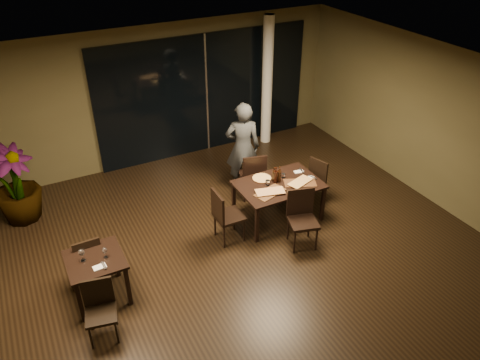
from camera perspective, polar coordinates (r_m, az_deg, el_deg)
name	(u,v)px	position (r m, az deg, el deg)	size (l,w,h in m)	color
ground	(251,259)	(7.91, 1.33, -9.60)	(8.00, 8.00, 0.00)	black
wall_back	(162,94)	(10.36, -9.54, 10.27)	(8.00, 0.10, 3.00)	#4B4528
wall_right	(445,129)	(9.44, 23.69, 5.73)	(0.10, 8.00, 3.00)	#4B4528
ceiling	(254,86)	(6.33, 1.68, 11.35)	(8.00, 8.00, 0.04)	silver
window_panel	(206,94)	(10.66, -4.17, 10.39)	(5.00, 0.06, 2.70)	black
column	(267,82)	(10.95, 3.33, 11.84)	(0.24, 0.24, 3.00)	white
main_table	(279,187)	(8.47, 4.73, -0.87)	(1.50, 1.00, 0.75)	black
side_table	(96,265)	(7.17, -17.16, -9.92)	(0.80, 0.80, 0.75)	black
chair_main_far	(253,174)	(9.06, 1.61, 0.74)	(0.57, 0.57, 1.00)	black
chair_main_near	(302,215)	(7.99, 7.53, -4.24)	(0.58, 0.58, 1.01)	black
chair_main_left	(224,214)	(7.97, -1.91, -4.12)	(0.47, 0.47, 1.00)	black
chair_main_right	(314,180)	(9.08, 9.00, 0.00)	(0.52, 0.52, 0.90)	black
chair_side_far	(88,257)	(7.56, -18.04, -8.94)	(0.41, 0.41, 0.88)	black
chair_side_near	(100,306)	(6.75, -16.71, -14.52)	(0.48, 0.48, 0.89)	black
diner	(243,147)	(9.21, 0.34, 4.00)	(0.63, 0.42, 1.87)	#2C2F31
potted_plant	(15,185)	(9.31, -25.73, -0.50)	(0.81, 0.81, 1.49)	#204A18
pizza_board_left	(270,193)	(8.15, 3.68, -1.54)	(0.56, 0.28, 0.01)	#4B2E18
pizza_board_right	(300,183)	(8.47, 7.33, -0.36)	(0.57, 0.29, 0.01)	#412615
oblong_pizza_left	(270,192)	(8.14, 3.68, -1.45)	(0.48, 0.22, 0.02)	maroon
oblong_pizza_right	(300,182)	(8.46, 7.34, -0.27)	(0.45, 0.21, 0.02)	maroon
round_pizza	(262,178)	(8.55, 2.67, 0.21)	(0.33, 0.33, 0.01)	red
bottle_a	(276,175)	(8.36, 4.37, 0.59)	(0.07, 0.07, 0.32)	black
bottle_b	(279,174)	(8.40, 4.81, 0.69)	(0.07, 0.07, 0.31)	black
bottle_c	(274,174)	(8.43, 4.16, 0.71)	(0.06, 0.06, 0.28)	black
tumbler_left	(268,183)	(8.35, 3.39, -0.32)	(0.08, 0.08, 0.09)	white
tumbler_right	(283,176)	(8.59, 5.32, 0.53)	(0.07, 0.07, 0.08)	white
napkin_near	(309,178)	(8.64, 8.47, 0.23)	(0.18, 0.10, 0.01)	white
napkin_far	(299,172)	(8.81, 7.19, 1.02)	(0.18, 0.10, 0.01)	white
wine_glass_a	(82,255)	(7.05, -18.68, -8.70)	(0.08, 0.08, 0.19)	white
wine_glass_b	(105,253)	(7.02, -16.12, -8.53)	(0.07, 0.07, 0.16)	white
side_napkin	(100,267)	(6.92, -16.74, -10.12)	(0.18, 0.11, 0.01)	white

